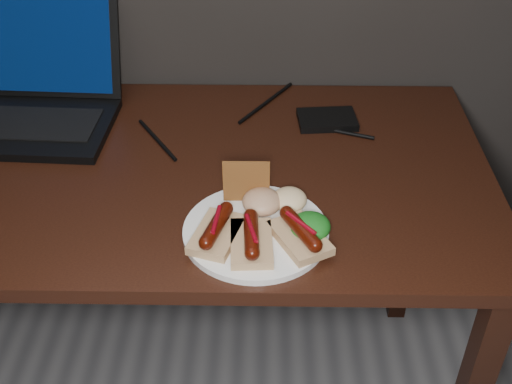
{
  "coord_description": "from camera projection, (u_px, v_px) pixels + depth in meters",
  "views": [
    {
      "loc": [
        0.24,
        0.32,
        1.49
      ],
      "look_at": [
        0.23,
        1.2,
        0.82
      ],
      "focal_mm": 45.0,
      "sensor_mm": 36.0,
      "label": 1
    }
  ],
  "objects": [
    {
      "name": "laptop",
      "position": [
        31.0,
        95.0,
        1.42
      ],
      "size": [
        0.38,
        0.35,
        0.25
      ],
      "color": "black",
      "rests_on": "desk"
    },
    {
      "name": "salad_greens",
      "position": [
        310.0,
        226.0,
        1.1
      ],
      "size": [
        0.07,
        0.07,
        0.04
      ],
      "primitive_type": "ellipsoid",
      "color": "#105313",
      "rests_on": "plate"
    },
    {
      "name": "bread_sausage_left",
      "position": [
        217.0,
        230.0,
        1.09
      ],
      "size": [
        0.1,
        0.13,
        0.04
      ],
      "color": "tan",
      "rests_on": "plate"
    },
    {
      "name": "bread_sausage_right",
      "position": [
        300.0,
        234.0,
        1.09
      ],
      "size": [
        0.12,
        0.13,
        0.04
      ],
      "color": "tan",
      "rests_on": "plate"
    },
    {
      "name": "desk_cables",
      "position": [
        176.0,
        127.0,
        1.41
      ],
      "size": [
        0.91,
        0.37,
        0.01
      ],
      "color": "black",
      "rests_on": "desk"
    },
    {
      "name": "salsa_mound",
      "position": [
        262.0,
        202.0,
        1.15
      ],
      "size": [
        0.07,
        0.07,
        0.04
      ],
      "primitive_type": "ellipsoid",
      "color": "maroon",
      "rests_on": "plate"
    },
    {
      "name": "coleslaw_mound",
      "position": [
        289.0,
        199.0,
        1.16
      ],
      "size": [
        0.06,
        0.06,
        0.04
      ],
      "primitive_type": "ellipsoid",
      "color": "silver",
      "rests_on": "plate"
    },
    {
      "name": "desk",
      "position": [
        149.0,
        200.0,
        1.35
      ],
      "size": [
        1.4,
        0.7,
        0.75
      ],
      "color": "black",
      "rests_on": "ground"
    },
    {
      "name": "bread_sausage_center",
      "position": [
        251.0,
        239.0,
        1.08
      ],
      "size": [
        0.08,
        0.12,
        0.04
      ],
      "color": "tan",
      "rests_on": "plate"
    },
    {
      "name": "hard_drive",
      "position": [
        327.0,
        120.0,
        1.43
      ],
      "size": [
        0.13,
        0.1,
        0.02
      ],
      "primitive_type": "cube",
      "rotation": [
        0.0,
        0.0,
        0.09
      ],
      "color": "black",
      "rests_on": "desk"
    },
    {
      "name": "plate",
      "position": [
        256.0,
        231.0,
        1.13
      ],
      "size": [
        0.26,
        0.26,
        0.01
      ],
      "primitive_type": "cylinder",
      "rotation": [
        0.0,
        0.0,
        0.0
      ],
      "color": "white",
      "rests_on": "desk"
    },
    {
      "name": "crispbread",
      "position": [
        246.0,
        181.0,
        1.16
      ],
      "size": [
        0.08,
        0.01,
        0.08
      ],
      "primitive_type": "cube",
      "color": "#9F5B2B",
      "rests_on": "plate"
    }
  ]
}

